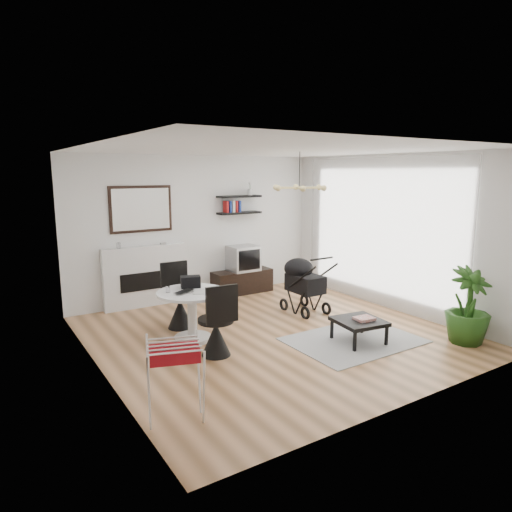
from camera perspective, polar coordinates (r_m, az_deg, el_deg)
floor at (r=6.95m, az=2.03°, el=-9.68°), size 5.00×5.00×0.00m
ceiling at (r=6.53m, az=2.19°, el=13.17°), size 5.00×5.00×0.00m
wall_back at (r=8.76m, az=-7.25°, el=3.55°), size 5.00×0.00×5.00m
wall_left at (r=5.59m, az=-19.46°, el=-0.87°), size 0.00×5.00×5.00m
wall_right at (r=8.27m, az=16.52°, el=2.80°), size 0.00×5.00×5.00m
sheer_curtain at (r=8.33m, az=15.03°, el=2.92°), size 0.04×3.60×2.60m
fireplace at (r=8.39m, az=-13.73°, el=-1.58°), size 1.50×0.17×2.16m
shelf_lower at (r=9.01m, az=-2.10°, el=5.41°), size 0.90×0.25×0.04m
shelf_upper at (r=8.98m, az=-2.11°, el=7.45°), size 0.90×0.25×0.04m
pendant_lamp at (r=7.18m, az=5.42°, el=8.49°), size 0.90×0.90×0.10m
tv_console at (r=9.15m, az=-1.74°, el=-3.21°), size 1.22×0.43×0.46m
crt_tv at (r=9.06m, az=-1.63°, el=-0.26°), size 0.57×0.50×0.50m
dining_table at (r=6.61m, az=-7.99°, el=-6.46°), size 0.99×0.99×0.72m
laptop at (r=6.46m, az=-8.65°, el=-4.51°), size 0.38×0.33×0.03m
black_bag at (r=6.75m, az=-8.18°, el=-3.21°), size 0.32×0.26×0.17m
newspaper at (r=6.50m, az=-6.47°, el=-4.42°), size 0.42×0.38×0.01m
drinking_glass at (r=6.54m, az=-10.96°, el=-4.08°), size 0.06×0.06×0.10m
chair_far at (r=7.22m, az=-9.53°, el=-6.36°), size 0.48×0.49×1.01m
chair_near at (r=6.08m, az=-4.95°, el=-9.55°), size 0.47×0.49×0.99m
drying_rack at (r=4.60m, az=-10.06°, el=-15.07°), size 0.66×0.64×0.80m
stroller at (r=7.94m, az=5.90°, el=-3.79°), size 0.53×0.86×1.03m
rug at (r=6.82m, az=12.11°, el=-10.25°), size 1.83×1.32×0.01m
coffee_table at (r=6.68m, az=12.76°, el=-8.06°), size 0.71×0.71×0.32m
magazines at (r=6.67m, az=13.36°, el=-7.61°), size 0.28×0.23×0.04m
potted_plant at (r=7.09m, az=24.99°, el=-5.66°), size 0.70×0.70×1.08m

